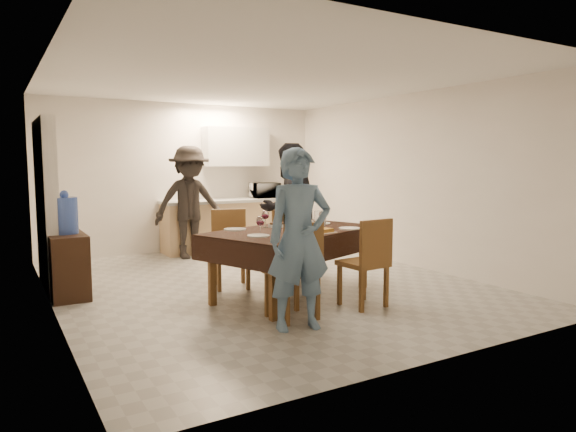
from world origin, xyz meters
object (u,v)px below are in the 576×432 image
object	(u,v)px
wine_bottle	(287,216)
water_pitcher	(320,219)
savoury_tart	(318,231)
person_far	(288,209)
microwave	(265,190)
person_kitchen	(190,202)
water_jug	(65,216)
dining_table	(293,233)
person_near	(299,239)
console	(67,265)

from	to	relation	value
wine_bottle	water_pitcher	world-z (taller)	wine_bottle
savoury_tart	person_far	bearing A→B (deg)	72.53
wine_bottle	microwave	size ratio (longest dim) A/B	0.61
wine_bottle	person_kitchen	bearing A→B (deg)	93.23
microwave	person_far	bearing A→B (deg)	69.80
person_kitchen	wine_bottle	bearing A→B (deg)	-86.77
person_far	water_jug	bearing A→B (deg)	-13.24
dining_table	person_far	world-z (taller)	person_far
savoury_tart	person_kitchen	distance (m)	3.33
water_jug	person_near	size ratio (longest dim) A/B	0.25
water_jug	person_kitchen	bearing A→B (deg)	37.92
water_jug	person_far	size ratio (longest dim) A/B	0.23
dining_table	microwave	xyz separation A→B (m)	(1.41, 3.38, 0.29)
microwave	person_near	bearing A→B (deg)	66.16
water_jug	person_far	world-z (taller)	person_far
wine_bottle	microwave	bearing A→B (deg)	66.36
console	water_pitcher	bearing A→B (deg)	-27.24
person_far	water_pitcher	bearing A→B (deg)	71.69
water_jug	person_kitchen	distance (m)	2.64
water_jug	savoury_tart	bearing A→B (deg)	-35.24
microwave	person_far	xyz separation A→B (m)	(-0.86, -2.33, -0.13)
person_kitchen	microwave	bearing A→B (deg)	15.52
water_jug	microwave	xyz separation A→B (m)	(3.70, 2.07, 0.09)
water_jug	water_pitcher	world-z (taller)	water_jug
wine_bottle	water_pitcher	size ratio (longest dim) A/B	1.49
water_pitcher	savoury_tart	xyz separation A→B (m)	(-0.25, -0.33, -0.08)
person_near	person_kitchen	bearing A→B (deg)	96.13
water_jug	savoury_tart	world-z (taller)	water_jug
wine_bottle	person_near	xyz separation A→B (m)	(-0.50, -1.10, -0.09)
savoury_tart	person_near	distance (m)	0.93
dining_table	savoury_tart	size ratio (longest dim) A/B	6.43
water_jug	microwave	world-z (taller)	microwave
console	water_jug	size ratio (longest dim) A/B	1.90
savoury_tart	microwave	world-z (taller)	microwave
microwave	person_kitchen	bearing A→B (deg)	15.52
water_pitcher	person_kitchen	size ratio (longest dim) A/B	0.11
savoury_tart	person_far	xyz separation A→B (m)	(0.45, 1.43, 0.10)
console	savoury_tart	bearing A→B (deg)	-35.24
savoury_tart	person_kitchen	size ratio (longest dim) A/B	0.20
microwave	water_jug	bearing A→B (deg)	29.23
water_pitcher	person_kitchen	bearing A→B (deg)	100.68
water_pitcher	microwave	bearing A→B (deg)	72.87
console	savoury_tart	xyz separation A→B (m)	(2.39, -1.69, 0.44)
person_near	person_far	xyz separation A→B (m)	(1.10, 2.10, 0.06)
dining_table	person_near	world-z (taller)	person_near
water_pitcher	person_far	xyz separation A→B (m)	(0.20, 1.10, 0.02)
wine_bottle	savoury_tart	xyz separation A→B (m)	(0.15, -0.43, -0.13)
wine_bottle	person_far	size ratio (longest dim) A/B	0.17
water_jug	person_far	xyz separation A→B (m)	(2.84, -0.26, -0.04)
dining_table	person_near	distance (m)	1.19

